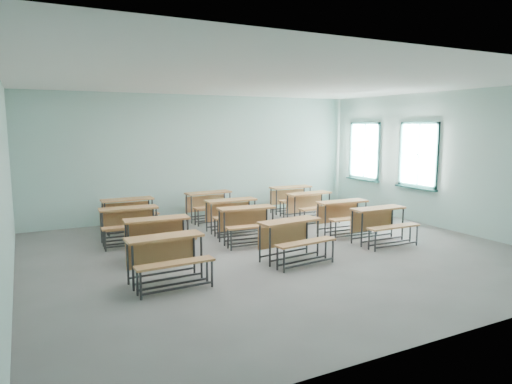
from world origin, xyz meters
The scene contains 13 objects.
room centered at (0.08, 0.03, 1.60)m, with size 9.04×8.04×3.24m.
desk_unit_r0c0 centered at (-2.38, -0.78, 0.49)m, with size 1.20×0.83×0.73m.
desk_unit_r0c1 centered at (-0.05, -0.65, 0.49)m, with size 1.25×0.91×0.73m.
desk_unit_r0c2 centered at (2.22, -0.42, 0.49)m, with size 1.19×0.81×0.73m.
desk_unit_r1c0 centered at (-2.14, 0.62, 0.49)m, with size 1.22×0.86×0.73m.
desk_unit_r1c1 centered at (-0.18, 0.89, 0.49)m, with size 1.23×0.88×0.73m.
desk_unit_r1c2 centered at (2.08, 0.60, 0.49)m, with size 1.22×0.85×0.73m.
desk_unit_r2c0 centered at (-2.37, 1.96, 0.49)m, with size 1.22×0.86×0.73m.
desk_unit_r2c1 centered at (-0.05, 1.94, 0.49)m, with size 1.19×0.82×0.73m.
desk_unit_r2c2 centered at (2.14, 2.01, 0.49)m, with size 1.21×0.85×0.73m.
desk_unit_r3c0 centered at (-2.14, 3.15, 0.49)m, with size 1.18×0.80×0.73m.
desk_unit_r3c1 centered at (-0.07, 3.29, 0.49)m, with size 1.22×0.86×0.73m.
desk_unit_r3c2 centered at (2.35, 3.23, 0.49)m, with size 1.19×0.81×0.73m.
Camera 1 is at (-4.26, -7.39, 2.41)m, focal length 32.00 mm.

